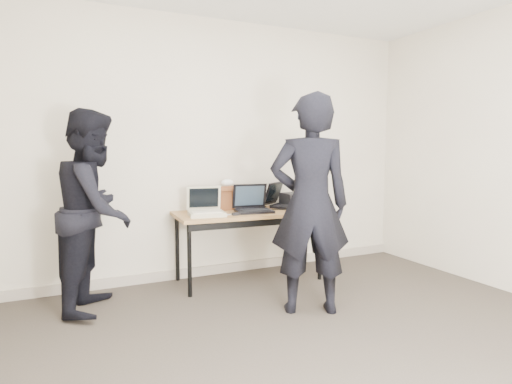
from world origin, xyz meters
TOP-DOWN VIEW (x-y plane):
  - room at (0.00, 0.00)m, footprint 4.60×4.60m
  - desk at (0.15, 1.88)m, footprint 1.53×0.72m
  - laptop_beige at (-0.32, 1.85)m, footprint 0.38×0.38m
  - laptop_center at (0.19, 1.87)m, footprint 0.40×0.39m
  - laptop_right at (0.63, 2.05)m, footprint 0.51×0.50m
  - leather_satchel at (-0.02, 2.11)m, footprint 0.38×0.23m
  - tissue at (0.00, 2.12)m, footprint 0.15×0.12m
  - equipment_box at (0.78, 2.08)m, footprint 0.28×0.24m
  - power_brick at (-0.07, 1.72)m, footprint 0.07×0.05m
  - cables at (0.20, 1.88)m, footprint 1.16×0.42m
  - person_typist at (0.27, 0.91)m, footprint 0.78×0.66m
  - person_observer at (-1.34, 1.75)m, footprint 0.89×0.99m
  - baseboard at (0.00, 2.23)m, footprint 4.50×0.03m

SIDE VIEW (x-z plane):
  - baseboard at x=0.00m, z-range 0.00..0.10m
  - desk at x=0.15m, z-range 0.30..1.02m
  - cables at x=0.20m, z-range 0.72..0.73m
  - power_brick at x=-0.07m, z-range 0.72..0.75m
  - laptop_beige at x=-0.32m, z-range 0.64..0.91m
  - laptop_right at x=0.63m, z-range 0.65..0.92m
  - laptop_center at x=0.19m, z-range 0.64..0.92m
  - equipment_box at x=0.78m, z-range 0.72..0.86m
  - person_observer at x=-1.34m, z-range 0.00..1.69m
  - leather_satchel at x=-0.02m, z-range 0.72..0.97m
  - person_typist at x=0.27m, z-range 0.00..1.81m
  - tissue at x=0.00m, z-range 0.97..1.04m
  - room at x=0.00m, z-range -0.05..2.75m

